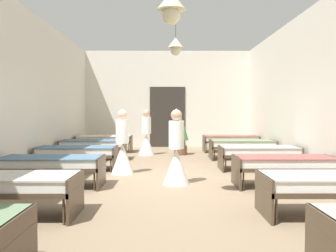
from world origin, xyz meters
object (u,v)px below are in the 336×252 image
at_px(bed_left_row_1, 7,185).
at_px(bed_right_row_1, 332,184).
at_px(potted_plant, 181,132).
at_px(bed_right_row_2, 285,164).
at_px(bed_right_row_5, 230,139).
at_px(bed_left_row_2, 52,164).
at_px(bed_left_row_3, 77,152).
at_px(nurse_far_aisle, 147,139).
at_px(bed_right_row_3, 259,152).
at_px(bed_left_row_4, 93,145).
at_px(bed_left_row_5, 105,139).
at_px(bed_right_row_4, 242,145).
at_px(nurse_near_aisle, 176,157).
at_px(nurse_mid_aisle, 122,151).

xyz_separation_m(bed_left_row_1, bed_right_row_1, (4.43, 0.00, 0.00)).
bearing_deg(bed_left_row_1, potted_plant, 68.76).
xyz_separation_m(bed_right_row_2, bed_right_row_5, (0.00, 5.70, 0.00)).
xyz_separation_m(bed_right_row_2, potted_plant, (-1.79, 4.90, 0.32)).
xyz_separation_m(bed_right_row_1, bed_right_row_5, (0.00, 7.60, 0.00)).
bearing_deg(bed_left_row_1, bed_right_row_2, 23.22).
distance_m(bed_left_row_2, bed_left_row_3, 1.90).
distance_m(bed_right_row_5, nurse_far_aisle, 3.03).
distance_m(bed_left_row_1, bed_right_row_3, 5.84).
relative_size(bed_right_row_1, nurse_far_aisle, 1.28).
xyz_separation_m(bed_left_row_1, bed_right_row_3, (4.43, 3.80, 0.00)).
xyz_separation_m(bed_right_row_1, nurse_far_aisle, (-2.91, 6.74, 0.09)).
relative_size(bed_right_row_2, bed_left_row_4, 1.00).
bearing_deg(bed_left_row_2, bed_left_row_5, 90.00).
bearing_deg(bed_right_row_1, bed_left_row_5, 120.24).
bearing_deg(bed_right_row_3, bed_left_row_4, 156.78).
xyz_separation_m(bed_left_row_1, bed_right_row_4, (4.43, 5.70, 0.00)).
bearing_deg(bed_left_row_5, bed_left_row_1, -90.00).
bearing_deg(bed_left_row_5, bed_left_row_3, -90.00).
height_order(bed_right_row_2, bed_left_row_4, same).
xyz_separation_m(bed_left_row_4, potted_plant, (2.64, 1.10, 0.32)).
xyz_separation_m(bed_left_row_2, bed_right_row_4, (4.43, 3.80, 0.00)).
relative_size(bed_right_row_3, nurse_near_aisle, 1.28).
bearing_deg(nurse_far_aisle, bed_left_row_2, -168.96).
relative_size(bed_right_row_4, potted_plant, 1.43).
xyz_separation_m(nurse_mid_aisle, nurse_far_aisle, (0.36, 3.44, 0.00)).
distance_m(bed_left_row_2, bed_right_row_2, 4.43).
xyz_separation_m(bed_left_row_2, bed_right_row_2, (4.43, 0.00, 0.00)).
distance_m(bed_right_row_1, bed_right_row_4, 5.70).
height_order(bed_right_row_3, bed_left_row_5, same).
distance_m(bed_left_row_1, nurse_far_aisle, 6.91).
xyz_separation_m(bed_left_row_3, nurse_near_aisle, (2.36, -1.68, 0.09)).
distance_m(bed_right_row_2, nurse_near_aisle, 2.08).
relative_size(bed_right_row_1, bed_left_row_5, 1.00).
height_order(bed_left_row_2, nurse_near_aisle, nurse_near_aisle).
distance_m(bed_left_row_3, bed_left_row_5, 3.80).
relative_size(bed_left_row_3, bed_left_row_5, 1.00).
height_order(bed_left_row_2, bed_right_row_4, same).
distance_m(bed_right_row_5, potted_plant, 1.98).
bearing_deg(bed_right_row_4, bed_right_row_5, 90.00).
bearing_deg(bed_right_row_3, potted_plant, 120.77).
relative_size(bed_right_row_5, nurse_far_aisle, 1.28).
height_order(bed_left_row_2, bed_right_row_2, same).
height_order(bed_right_row_2, nurse_far_aisle, nurse_far_aisle).
bearing_deg(bed_left_row_3, nurse_near_aisle, -35.40).
xyz_separation_m(bed_right_row_1, bed_right_row_4, (0.00, 5.70, 0.00)).
relative_size(bed_left_row_5, nurse_mid_aisle, 1.28).
xyz_separation_m(bed_left_row_2, bed_right_row_5, (4.43, 5.70, 0.00)).
bearing_deg(bed_right_row_5, bed_right_row_2, -90.00).
bearing_deg(bed_right_row_5, bed_right_row_1, -90.00).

